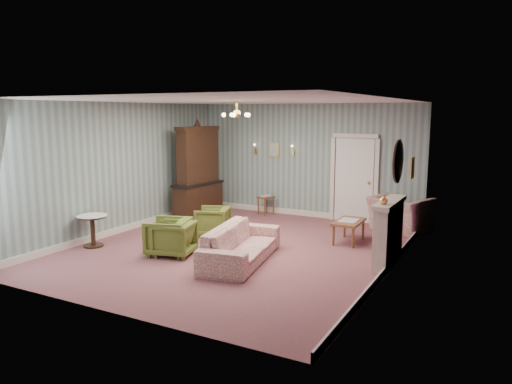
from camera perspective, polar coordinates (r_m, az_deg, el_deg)
The scene contains 27 objects.
floor at distance 9.69m, azimuth -2.17°, elevation -6.68°, with size 7.00×7.00×0.00m, color #894F55.
ceiling at distance 9.32m, azimuth -2.28°, elevation 10.72°, with size 7.00×7.00×0.00m, color white.
wall_back at distance 12.52m, azimuth 5.90°, elevation 3.69°, with size 6.00×6.00×0.00m, color slate.
wall_front at distance 6.65m, azimuth -17.63°, elevation -1.73°, with size 6.00×6.00×0.00m, color slate.
wall_left at distance 11.21m, azimuth -15.60°, elevation 2.73°, with size 7.00×7.00×0.00m, color slate.
wall_right at distance 8.31m, azimuth 15.93°, elevation 0.50°, with size 7.00×7.00×0.00m, color slate.
wall_right_floral at distance 8.31m, azimuth 15.83°, elevation 0.51°, with size 7.00×7.00×0.00m, color #AE5778.
door at distance 12.10m, azimuth 11.51°, elevation 1.59°, with size 1.12×0.12×2.16m, color white, non-canonical shape.
olive_chair_a at distance 9.36m, azimuth -10.32°, elevation -4.97°, with size 0.75×0.70×0.77m, color #556322.
olive_chair_b at distance 9.28m, azimuth -9.64°, elevation -5.25°, with size 0.69×0.65×0.72m, color #556322.
olive_chair_c at distance 10.65m, azimuth -5.13°, elevation -3.30°, with size 0.68×0.63×0.70m, color #556322.
sofa_chintz at distance 8.78m, azimuth -1.77°, elevation -5.43°, with size 2.23×0.65×0.87m, color #9A3E4B.
wingback_chair at distance 11.46m, azimuth 16.66°, elevation -1.85°, with size 1.20×0.78×1.05m, color #9A3E4B.
dresser at distance 12.40m, azimuth -6.89°, elevation 2.63°, with size 0.51×1.48×2.47m, color black, non-canonical shape.
fireplace at distance 8.89m, azimuth 15.35°, elevation -4.63°, with size 0.30×1.40×1.16m, color beige, non-canonical shape.
mantel_vase at distance 8.38m, azimuth 14.80°, elevation -0.88°, with size 0.15×0.15×0.15m, color gold.
oval_mirror at distance 8.66m, azimuth 16.36°, elevation 3.49°, with size 0.04×0.76×0.84m, color white, non-canonical shape.
framed_print at distance 10.00m, azimuth 17.96°, elevation 2.72°, with size 0.04×0.34×0.42m, color gold, non-canonical shape.
coffee_table at distance 10.27m, azimuth 10.87°, elevation -4.57°, with size 0.51×0.92×0.47m, color brown, non-canonical shape.
side_table_black at distance 9.91m, azimuth 15.34°, elevation -4.87°, with size 0.40×0.40×0.60m, color black, non-canonical shape.
pedestal_table at distance 10.29m, azimuth -18.69°, elevation -4.36°, with size 0.60×0.60×0.65m, color black, non-canonical shape.
nesting_table at distance 12.78m, azimuth 1.17°, elevation -1.52°, with size 0.32×0.41×0.53m, color brown, non-canonical shape.
gilt_mirror_back at distance 12.83m, azimuth 2.12°, elevation 4.99°, with size 0.28×0.06×0.36m, color gold, non-canonical shape.
sconce_left at distance 13.06m, azimuth -0.10°, elevation 5.08°, with size 0.16×0.12×0.30m, color gold, non-canonical shape.
sconce_right at distance 12.58m, azimuth 4.34°, elevation 4.89°, with size 0.16×0.12×0.30m, color gold, non-canonical shape.
chandelier at distance 9.32m, azimuth -2.27°, elevation 9.06°, with size 0.56×0.56×0.36m, color gold, non-canonical shape.
burgundy_cushion at distance 11.34m, azimuth 16.25°, elevation -2.19°, with size 0.38×0.10×0.38m, color maroon.
Camera 1 is at (4.71, -8.04, 2.68)m, focal length 33.92 mm.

